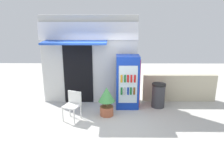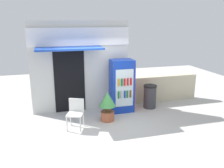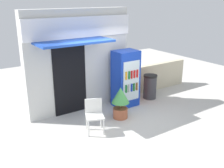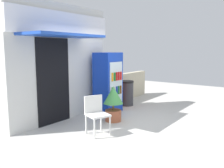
% 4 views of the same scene
% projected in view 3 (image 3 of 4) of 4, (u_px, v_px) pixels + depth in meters
% --- Properties ---
extents(ground, '(16.00, 16.00, 0.00)m').
position_uv_depth(ground, '(124.00, 125.00, 7.17)').
color(ground, beige).
extents(storefront_building, '(3.31, 1.21, 3.03)m').
position_uv_depth(storefront_building, '(79.00, 59.00, 7.76)').
color(storefront_building, silver).
rests_on(storefront_building, ground).
extents(drink_cooler, '(0.77, 0.63, 1.78)m').
position_uv_depth(drink_cooler, '(126.00, 79.00, 8.21)').
color(drink_cooler, '#1438B2').
rests_on(drink_cooler, ground).
extents(plastic_chair, '(0.57, 0.58, 0.85)m').
position_uv_depth(plastic_chair, '(94.00, 113.00, 6.71)').
color(plastic_chair, silver).
rests_on(plastic_chair, ground).
extents(potted_plant_near_shop, '(0.51, 0.51, 0.93)m').
position_uv_depth(potted_plant_near_shop, '(120.00, 101.00, 7.44)').
color(potted_plant_near_shop, '#AD5B3D').
rests_on(potted_plant_near_shop, ground).
extents(trash_bin, '(0.46, 0.46, 0.83)m').
position_uv_depth(trash_bin, '(150.00, 87.00, 8.93)').
color(trash_bin, '#38383D').
rests_on(trash_bin, ground).
extents(stone_boundary_wall, '(2.63, 0.20, 0.98)m').
position_uv_depth(stone_boundary_wall, '(157.00, 76.00, 9.82)').
color(stone_boundary_wall, beige).
rests_on(stone_boundary_wall, ground).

